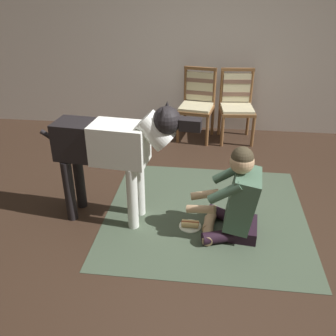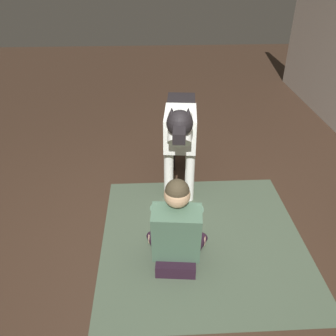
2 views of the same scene
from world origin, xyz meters
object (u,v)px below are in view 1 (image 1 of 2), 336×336
object	(u,v)px
dining_chair_left_of_pair	(198,100)
large_dog	(114,147)
hot_dog_on_plate	(190,225)
dining_chair_right_of_pair	(237,102)
person_sitting_on_floor	(236,200)

from	to	relation	value
dining_chair_left_of_pair	large_dog	size ratio (longest dim) A/B	0.66
hot_dog_on_plate	dining_chair_right_of_pair	bearing A→B (deg)	77.79
large_dog	dining_chair_left_of_pair	bearing A→B (deg)	73.21
dining_chair_right_of_pair	large_dog	distance (m)	2.47
hot_dog_on_plate	dining_chair_left_of_pair	bearing A→B (deg)	91.59
dining_chair_left_of_pair	hot_dog_on_plate	bearing A→B (deg)	-88.41
dining_chair_right_of_pair	person_sitting_on_floor	xyz separation A→B (m)	(-0.08, -2.27, -0.18)
dining_chair_right_of_pair	dining_chair_left_of_pair	bearing A→B (deg)	-179.93
large_dog	hot_dog_on_plate	size ratio (longest dim) A/B	7.02
dining_chair_right_of_pair	hot_dog_on_plate	distance (m)	2.33
dining_chair_right_of_pair	hot_dog_on_plate	world-z (taller)	dining_chair_right_of_pair
person_sitting_on_floor	hot_dog_on_plate	xyz separation A→B (m)	(-0.40, 0.04, -0.33)
dining_chair_left_of_pair	hot_dog_on_plate	distance (m)	2.28
hot_dog_on_plate	large_dog	bearing A→B (deg)	174.18
dining_chair_left_of_pair	hot_dog_on_plate	world-z (taller)	dining_chair_left_of_pair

